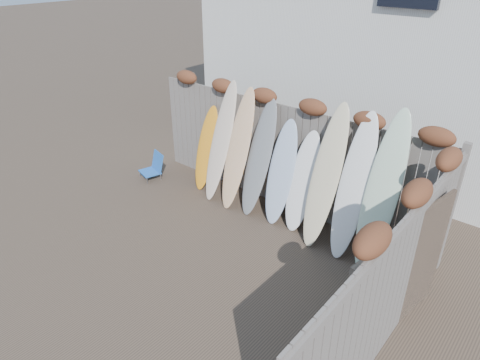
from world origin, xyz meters
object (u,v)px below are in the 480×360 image
Objects in this scene: lattice_panel at (418,263)px; surfboard_0 at (206,148)px; wooden_crate at (378,292)px; beach_chair at (154,167)px.

lattice_panel is 0.99× the size of surfboard_0.
wooden_crate is 0.42× the size of surfboard_0.
lattice_panel is at bearing -12.52° from surfboard_0.
lattice_panel is (0.34, 0.24, 0.50)m from wooden_crate.
lattice_panel is at bearing -4.30° from beach_chair.
beach_chair is 0.32× the size of lattice_panel.
lattice_panel is (5.75, -0.43, 0.61)m from beach_chair.
lattice_panel reaches higher than surfboard_0.
beach_chair is 0.77× the size of wooden_crate.
wooden_crate is at bearing -135.06° from lattice_panel.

